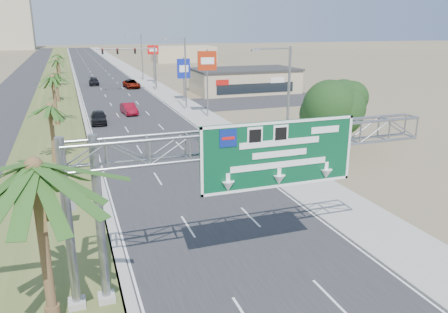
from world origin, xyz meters
name	(u,v)px	position (x,y,z in m)	size (l,w,h in m)	color
road	(99,73)	(0.00, 110.00, 0.01)	(12.00, 300.00, 0.02)	#28282B
sidewalk_right	(133,72)	(8.50, 110.00, 0.05)	(4.00, 300.00, 0.10)	#9E9B93
median_grass	(58,74)	(-10.00, 110.00, 0.06)	(7.00, 300.00, 0.12)	#485B28
opposing_road	(27,75)	(-17.00, 110.00, 0.01)	(8.00, 300.00, 0.02)	#28282B
sign_gantry	(242,154)	(-1.06, 9.93, 6.06)	(16.75, 1.24, 7.50)	gray
palm_near	(34,167)	(-9.20, 8.00, 6.93)	(5.70, 5.70, 8.35)	brown
palm_row_b	(50,107)	(-9.50, 32.00, 4.90)	(3.99, 3.99, 5.95)	brown
palm_row_c	(52,78)	(-9.50, 48.00, 5.66)	(3.99, 3.99, 6.75)	brown
palm_row_d	(56,74)	(-9.50, 66.00, 4.42)	(3.99, 3.99, 5.45)	brown
palm_row_e	(56,61)	(-9.50, 85.00, 5.09)	(3.99, 3.99, 6.15)	brown
palm_row_f	(58,55)	(-9.50, 110.00, 4.71)	(3.99, 3.99, 5.75)	brown
streetlight_near	(285,119)	(7.30, 22.00, 4.69)	(3.27, 0.44, 10.00)	gray
streetlight_mid	(184,77)	(7.30, 52.00, 4.69)	(3.27, 0.44, 10.00)	gray
streetlight_far	(141,59)	(7.30, 88.00, 4.69)	(3.27, 0.44, 10.00)	gray
signal_mast	(144,65)	(5.17, 71.97, 4.85)	(10.28, 0.71, 8.00)	gray
store_building	(245,81)	(22.00, 66.00, 2.00)	(18.00, 10.00, 4.00)	tan
oak_near	(342,106)	(15.00, 26.00, 4.53)	(4.50, 4.50, 6.80)	brown
oak_far	(343,105)	(18.00, 30.00, 3.82)	(3.50, 3.50, 5.60)	brown
median_signback_b	(69,206)	(-8.50, 18.00, 1.45)	(0.75, 0.08, 2.08)	gray
tower_distant	(10,14)	(-32.00, 250.00, 17.50)	(20.00, 16.00, 35.00)	#B8AD8C
building_distant_right	(184,54)	(30.00, 140.00, 2.50)	(20.00, 12.00, 5.00)	tan
car_left_lane	(98,117)	(-4.76, 47.28, 0.79)	(1.87, 4.65, 1.59)	black
car_mid_lane	(129,109)	(-0.44, 52.17, 0.75)	(1.58, 4.52, 1.49)	maroon
car_right_lane	(132,84)	(3.71, 78.84, 0.78)	(2.58, 5.60, 1.56)	gray
car_far	(94,82)	(-2.87, 85.57, 0.70)	(1.96, 4.82, 1.40)	black
pole_sign_red_near	(207,65)	(9.00, 46.85, 6.75)	(2.42, 0.70, 8.62)	gray
pole_sign_blue	(184,70)	(9.22, 59.73, 4.93)	(2.00, 0.35, 6.85)	gray
pole_sign_red_far	(153,53)	(9.00, 83.18, 6.28)	(2.17, 1.02, 7.98)	gray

